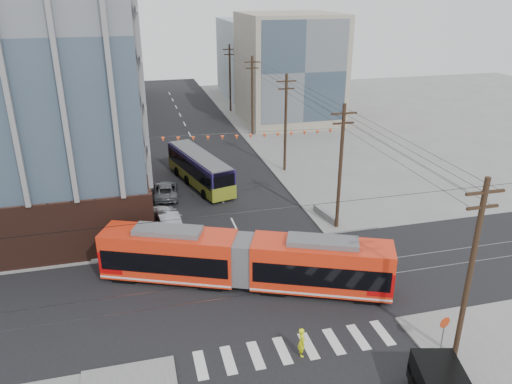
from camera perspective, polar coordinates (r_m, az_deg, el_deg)
ground at (r=32.86m, az=2.81°, el=-14.16°), size 160.00×160.00×0.00m
bg_bldg_nw_near at (r=78.32m, az=-21.50°, el=13.21°), size 18.00×16.00×18.00m
bg_bldg_ne_near at (r=77.84m, az=3.79°, el=13.87°), size 14.00×14.00×16.00m
bg_bldg_nw_far at (r=97.74m, az=-18.64°, el=15.74°), size 16.00×18.00×20.00m
bg_bldg_ne_far at (r=97.50m, az=1.16°, el=15.06°), size 16.00×16.00×14.00m
utility_pole_near at (r=28.97m, az=23.23°, el=-8.66°), size 0.30×0.30×11.00m
utility_pole_far at (r=83.97m, az=-2.99°, el=12.79°), size 0.30×0.30×11.00m
streetcar at (r=34.98m, az=-1.41°, el=-7.83°), size 19.67×10.56×3.89m
city_bus at (r=53.15m, az=-6.46°, el=2.66°), size 5.56×12.30×3.41m
parked_car_silver at (r=44.20m, az=-10.12°, el=-3.02°), size 2.36×5.20×1.65m
parked_car_white at (r=45.52m, az=-10.57°, el=-2.51°), size 3.26×4.88×1.31m
parked_car_grey at (r=50.62m, az=-10.29°, el=0.21°), size 2.80×5.35×1.44m
pedestrian at (r=29.65m, az=5.25°, el=-16.69°), size 0.49×0.70×1.82m
stop_sign at (r=31.24m, az=20.52°, el=-15.28°), size 0.85×0.85×2.39m
jersey_barrier at (r=45.67m, az=8.00°, el=-2.65°), size 1.38×3.72×0.73m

